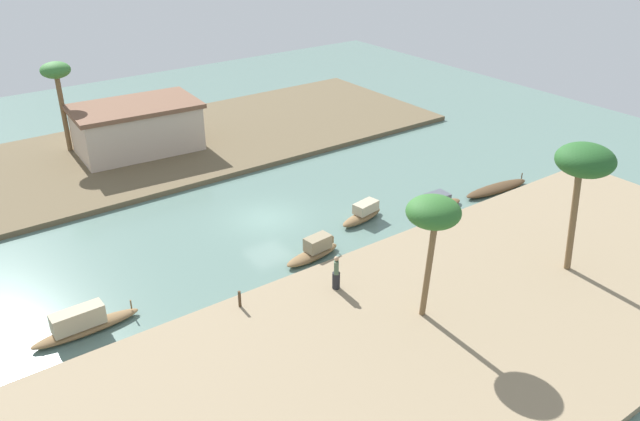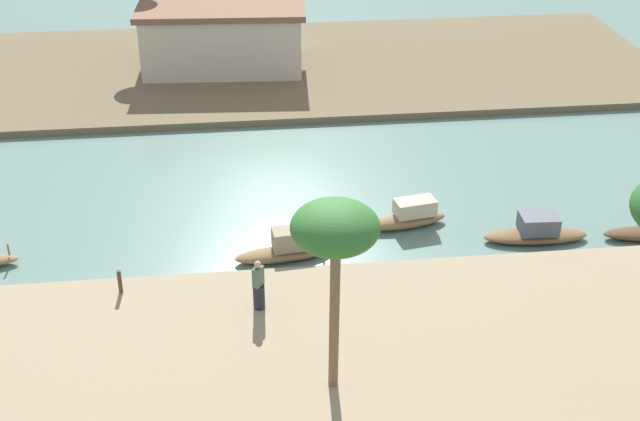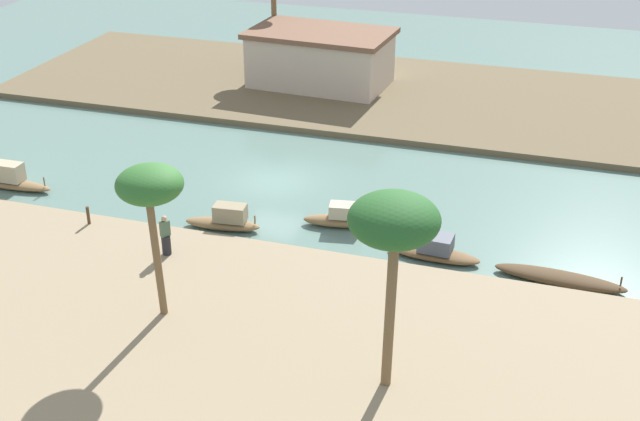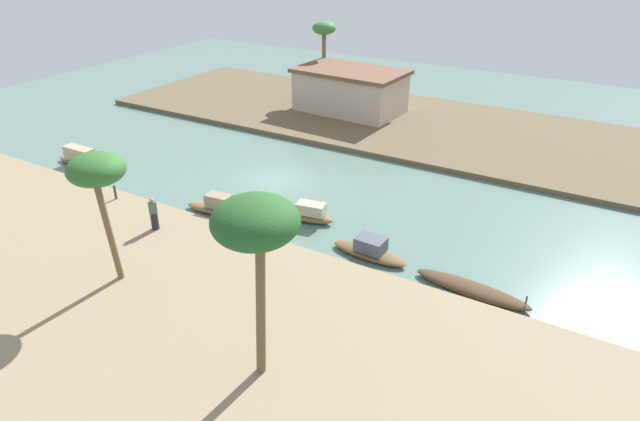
# 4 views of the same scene
# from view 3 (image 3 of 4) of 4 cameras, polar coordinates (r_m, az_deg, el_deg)

# --- Properties ---
(river_water) EXTENTS (71.92, 71.92, 0.00)m
(river_water) POSITION_cam_3_polar(r_m,az_deg,el_deg) (42.38, -3.11, 1.96)
(river_water) COLOR slate
(river_water) RESTS_ON ground
(riverbank_left) EXTENTS (43.71, 15.21, 0.36)m
(riverbank_left) POSITION_cam_3_polar(r_m,az_deg,el_deg) (31.23, -12.28, -8.17)
(riverbank_left) COLOR #937F60
(riverbank_left) RESTS_ON ground
(riverbank_right) EXTENTS (43.71, 15.21, 0.36)m
(riverbank_right) POSITION_cam_3_polar(r_m,az_deg,el_deg) (54.79, 2.10, 8.04)
(riverbank_right) COLOR brown
(riverbank_right) RESTS_ON ground
(sampan_with_red_awning) EXTENTS (3.32, 1.43, 1.09)m
(sampan_with_red_awning) POSITION_cam_3_polar(r_m,az_deg,el_deg) (37.85, 1.46, -0.47)
(sampan_with_red_awning) COLOR brown
(sampan_with_red_awning) RESTS_ON river_water
(sampan_with_tall_canopy) EXTENTS (3.95, 1.32, 1.07)m
(sampan_with_tall_canopy) POSITION_cam_3_polar(r_m,az_deg,el_deg) (35.64, 7.69, -2.66)
(sampan_with_tall_canopy) COLOR brown
(sampan_with_tall_canopy) RESTS_ON river_water
(sampan_near_left_bank) EXTENTS (4.80, 0.97, 1.31)m
(sampan_near_left_bank) POSITION_cam_3_polar(r_m,az_deg,el_deg) (44.28, -20.41, 2.09)
(sampan_near_left_bank) COLOR brown
(sampan_near_left_bank) RESTS_ON river_water
(sampan_open_hull) EXTENTS (3.50, 1.29, 1.19)m
(sampan_open_hull) POSITION_cam_3_polar(r_m,az_deg,el_deg) (37.85, -6.38, -0.64)
(sampan_open_hull) COLOR brown
(sampan_open_hull) RESTS_ON river_water
(sampan_downstream_large) EXTENTS (5.25, 1.50, 0.78)m
(sampan_downstream_large) POSITION_cam_3_polar(r_m,az_deg,el_deg) (35.05, 15.80, -4.39)
(sampan_downstream_large) COLOR #47331E
(sampan_downstream_large) RESTS_ON river_water
(person_on_near_bank) EXTENTS (0.53, 0.53, 1.76)m
(person_on_near_bank) POSITION_cam_3_polar(r_m,az_deg,el_deg) (35.32, -10.32, -1.84)
(person_on_near_bank) COLOR #232328
(person_on_near_bank) RESTS_ON riverbank_left
(mooring_post) EXTENTS (0.14, 0.14, 0.83)m
(mooring_post) POSITION_cam_3_polar(r_m,az_deg,el_deg) (38.66, -15.30, -0.31)
(mooring_post) COLOR #4C3823
(mooring_post) RESTS_ON riverbank_left
(palm_tree_left_near) EXTENTS (2.33, 2.33, 5.91)m
(palm_tree_left_near) POSITION_cam_3_polar(r_m,az_deg,el_deg) (29.33, -11.35, 1.49)
(palm_tree_left_near) COLOR brown
(palm_tree_left_near) RESTS_ON riverbank_left
(palm_tree_left_far) EXTENTS (2.79, 2.79, 6.65)m
(palm_tree_left_far) POSITION_cam_3_polar(r_m,az_deg,el_deg) (25.19, 4.98, -0.90)
(palm_tree_left_far) COLOR brown
(palm_tree_left_far) RESTS_ON riverbank_left
(riverside_building) EXTENTS (9.22, 5.97, 3.49)m
(riverside_building) POSITION_cam_3_polar(r_m,az_deg,el_deg) (54.95, 0.03, 10.23)
(riverside_building) COLOR #C6B29E
(riverside_building) RESTS_ON riverbank_right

